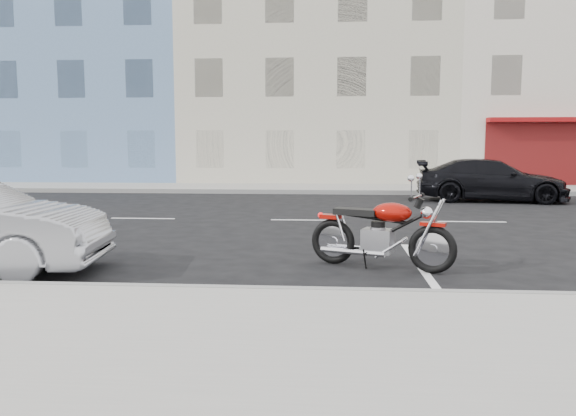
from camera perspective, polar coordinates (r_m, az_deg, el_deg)
name	(u,v)px	position (r m, az deg, el deg)	size (l,w,h in m)	color
ground	(387,221)	(13.69, 10.01, -1.31)	(120.00, 120.00, 0.00)	black
sidewalk_far	(239,188)	(22.56, -5.01, 2.04)	(80.00, 3.40, 0.15)	gray
curb_near	(35,289)	(7.64, -24.35, -7.48)	(80.00, 0.12, 0.16)	gray
curb_far	(232,191)	(20.88, -5.75, 1.68)	(80.00, 0.12, 0.16)	gray
bldg_blue	(94,56)	(32.68, -19.15, 14.41)	(12.00, 12.00, 13.00)	#5D7CA5
bldg_cream	(318,68)	(30.05, 3.12, 14.03)	(12.00, 12.00, 11.50)	#B7B19C
motorcycle	(435,239)	(8.27, 14.67, -3.04)	(2.11, 1.04, 1.11)	black
car_far	(491,180)	(19.18, 19.92, 2.67)	(1.90, 4.67, 1.36)	black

